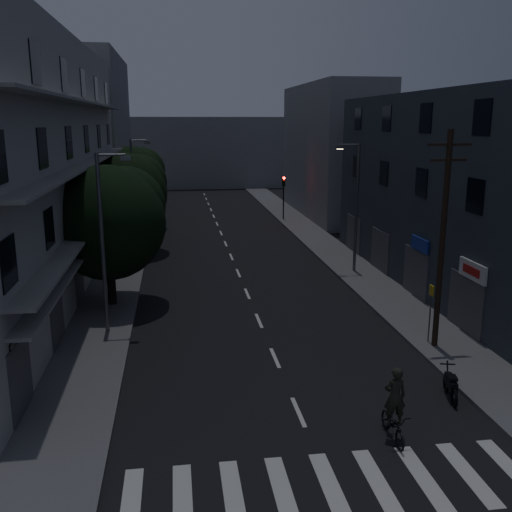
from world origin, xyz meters
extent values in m
plane|color=black|center=(0.00, 25.00, 0.00)|extent=(160.00, 160.00, 0.00)
cube|color=#565659|center=(-7.50, 25.00, 0.07)|extent=(3.00, 90.00, 0.15)
cube|color=#565659|center=(7.50, 25.00, 0.07)|extent=(3.00, 90.00, 0.15)
cube|color=beige|center=(-5.20, -2.00, 0.01)|extent=(0.50, 3.00, 0.01)
cube|color=beige|center=(-3.90, -2.00, 0.01)|extent=(0.50, 3.00, 0.01)
cube|color=beige|center=(-2.60, -2.00, 0.01)|extent=(0.50, 3.00, 0.01)
cube|color=beige|center=(-1.30, -2.00, 0.01)|extent=(0.50, 3.00, 0.01)
cube|color=beige|center=(0.00, -2.00, 0.01)|extent=(0.50, 3.00, 0.01)
cube|color=beige|center=(1.30, -2.00, 0.01)|extent=(0.50, 3.00, 0.01)
cube|color=beige|center=(2.60, -2.00, 0.01)|extent=(0.50, 3.00, 0.01)
cube|color=beige|center=(3.90, -2.00, 0.01)|extent=(0.50, 3.00, 0.01)
cube|color=beige|center=(5.20, -2.00, 0.01)|extent=(0.50, 3.00, 0.01)
cube|color=beige|center=(0.00, 2.00, 0.01)|extent=(0.15, 2.00, 0.01)
cube|color=beige|center=(0.00, 6.50, 0.01)|extent=(0.15, 2.00, 0.01)
cube|color=beige|center=(0.00, 11.00, 0.01)|extent=(0.15, 2.00, 0.01)
cube|color=beige|center=(0.00, 15.50, 0.01)|extent=(0.15, 2.00, 0.01)
cube|color=beige|center=(0.00, 20.00, 0.01)|extent=(0.15, 2.00, 0.01)
cube|color=beige|center=(0.00, 24.50, 0.01)|extent=(0.15, 2.00, 0.01)
cube|color=beige|center=(0.00, 29.00, 0.01)|extent=(0.15, 2.00, 0.01)
cube|color=beige|center=(0.00, 33.50, 0.01)|extent=(0.15, 2.00, 0.01)
cube|color=beige|center=(0.00, 38.00, 0.01)|extent=(0.15, 2.00, 0.01)
cube|color=beige|center=(0.00, 42.50, 0.01)|extent=(0.15, 2.00, 0.01)
cube|color=beige|center=(0.00, 47.00, 0.01)|extent=(0.15, 2.00, 0.01)
cube|color=beige|center=(0.00, 51.50, 0.01)|extent=(0.15, 2.00, 0.01)
cube|color=beige|center=(0.00, 56.00, 0.01)|extent=(0.15, 2.00, 0.01)
cube|color=beige|center=(0.00, 60.50, 0.01)|extent=(0.15, 2.00, 0.01)
cube|color=#9F9F9A|center=(-12.00, 18.00, 7.00)|extent=(6.00, 36.00, 14.00)
cube|color=black|center=(-8.98, 3.00, 2.00)|extent=(0.06, 1.60, 1.60)
cube|color=black|center=(-8.98, 9.00, 2.00)|extent=(0.06, 1.60, 1.60)
cube|color=black|center=(-8.98, 15.00, 2.00)|extent=(0.06, 1.60, 1.60)
cube|color=black|center=(-8.98, 21.00, 2.00)|extent=(0.06, 1.60, 1.60)
cube|color=black|center=(-8.98, 27.00, 2.00)|extent=(0.06, 1.60, 1.60)
cube|color=black|center=(-8.98, 33.00, 2.00)|extent=(0.06, 1.60, 1.60)
cube|color=black|center=(-8.98, 3.00, 5.20)|extent=(0.06, 1.60, 1.60)
cube|color=black|center=(-8.98, 9.00, 5.20)|extent=(0.06, 1.60, 1.60)
cube|color=black|center=(-8.98, 15.00, 5.20)|extent=(0.06, 1.60, 1.60)
cube|color=black|center=(-8.98, 21.00, 5.20)|extent=(0.06, 1.60, 1.60)
cube|color=black|center=(-8.98, 27.00, 5.20)|extent=(0.06, 1.60, 1.60)
cube|color=black|center=(-8.98, 33.00, 5.20)|extent=(0.06, 1.60, 1.60)
cube|color=black|center=(-8.98, 9.00, 8.40)|extent=(0.06, 1.60, 1.60)
cube|color=black|center=(-8.98, 15.00, 8.40)|extent=(0.06, 1.60, 1.60)
cube|color=black|center=(-8.98, 21.00, 8.40)|extent=(0.06, 1.60, 1.60)
cube|color=black|center=(-8.98, 27.00, 8.40)|extent=(0.06, 1.60, 1.60)
cube|color=black|center=(-8.98, 33.00, 8.40)|extent=(0.06, 1.60, 1.60)
cube|color=black|center=(-8.98, 9.00, 11.60)|extent=(0.06, 1.60, 1.60)
cube|color=black|center=(-8.98, 15.00, 11.60)|extent=(0.06, 1.60, 1.60)
cube|color=black|center=(-8.98, 21.00, 11.60)|extent=(0.06, 1.60, 1.60)
cube|color=black|center=(-8.98, 27.00, 11.60)|extent=(0.06, 1.60, 1.60)
cube|color=black|center=(-8.98, 33.00, 11.60)|extent=(0.06, 1.60, 1.60)
cube|color=gray|center=(-8.50, 18.00, 4.00)|extent=(1.00, 32.40, 0.12)
cube|color=gray|center=(-8.50, 18.00, 7.20)|extent=(1.00, 32.40, 0.12)
cube|color=gray|center=(-8.50, 18.00, 10.40)|extent=(1.00, 32.40, 0.12)
cube|color=gray|center=(-8.60, 18.00, 3.10)|extent=(0.80, 32.40, 0.12)
cube|color=#424247|center=(-8.97, 3.00, 1.40)|extent=(0.06, 2.40, 2.40)
cube|color=#424247|center=(-8.97, 9.00, 1.40)|extent=(0.06, 2.40, 2.40)
cube|color=#424247|center=(-8.97, 15.00, 1.40)|extent=(0.06, 2.40, 2.40)
cube|color=#424247|center=(-8.97, 21.00, 1.40)|extent=(0.06, 2.40, 2.40)
cube|color=#424247|center=(-8.97, 27.00, 1.40)|extent=(0.06, 2.40, 2.40)
cube|color=#424247|center=(-8.97, 33.00, 1.40)|extent=(0.06, 2.40, 2.40)
cube|color=#293038|center=(12.00, 14.00, 5.50)|extent=(6.00, 28.00, 11.00)
cube|color=black|center=(8.98, 8.00, 6.30)|extent=(0.06, 1.40, 1.50)
cube|color=black|center=(8.98, 13.50, 6.30)|extent=(0.06, 1.40, 1.50)
cube|color=black|center=(8.98, 19.00, 6.30)|extent=(0.06, 1.40, 1.50)
cube|color=black|center=(8.98, 24.50, 6.30)|extent=(0.06, 1.40, 1.50)
cube|color=black|center=(8.98, 8.00, 9.60)|extent=(0.06, 1.40, 1.50)
cube|color=black|center=(8.98, 13.50, 9.60)|extent=(0.06, 1.40, 1.50)
cube|color=black|center=(8.98, 19.00, 9.60)|extent=(0.06, 1.40, 1.50)
cube|color=black|center=(8.98, 24.50, 9.60)|extent=(0.06, 1.40, 1.50)
cube|color=#424247|center=(8.97, 8.00, 1.40)|extent=(0.06, 3.00, 2.60)
cube|color=#424247|center=(8.97, 13.50, 1.40)|extent=(0.06, 3.00, 2.60)
cube|color=#424247|center=(8.97, 19.00, 1.40)|extent=(0.06, 3.00, 2.60)
cube|color=#424247|center=(8.97, 24.50, 1.40)|extent=(0.06, 3.00, 2.60)
cube|color=silver|center=(8.90, 7.50, 3.10)|extent=(0.12, 2.20, 0.80)
cube|color=#B21414|center=(8.82, 7.50, 3.10)|extent=(0.02, 1.40, 0.36)
cube|color=navy|center=(8.90, 13.00, 3.10)|extent=(0.12, 2.00, 0.70)
cube|color=slate|center=(-12.00, 48.00, 8.00)|extent=(6.00, 20.00, 16.00)
cube|color=slate|center=(12.00, 42.00, 6.50)|extent=(6.00, 20.00, 13.00)
cube|color=slate|center=(0.00, 70.00, 5.00)|extent=(24.00, 8.00, 10.00)
cylinder|color=black|center=(-7.26, 14.30, 2.10)|extent=(0.44, 0.44, 3.90)
sphere|color=black|center=(-7.26, 14.30, 4.44)|extent=(5.85, 5.85, 5.85)
sphere|color=black|center=(-6.38, 15.03, 5.17)|extent=(4.09, 4.09, 4.09)
sphere|color=black|center=(-7.99, 13.71, 4.88)|extent=(3.80, 3.80, 3.80)
cylinder|color=black|center=(-7.29, 26.52, 2.08)|extent=(0.44, 0.44, 3.86)
sphere|color=black|center=(-7.29, 26.52, 4.40)|extent=(5.82, 5.82, 5.82)
sphere|color=black|center=(-6.42, 27.25, 5.13)|extent=(4.07, 4.07, 4.07)
sphere|color=black|center=(-8.01, 25.94, 4.83)|extent=(3.78, 3.78, 3.78)
cylinder|color=black|center=(-7.55, 36.45, 2.10)|extent=(0.44, 0.44, 3.90)
sphere|color=black|center=(-7.55, 36.45, 4.44)|extent=(5.82, 5.82, 5.82)
sphere|color=black|center=(-6.67, 37.17, 5.17)|extent=(4.08, 4.08, 4.08)
sphere|color=black|center=(-8.28, 35.86, 4.88)|extent=(3.78, 3.78, 3.78)
cylinder|color=black|center=(6.55, 39.02, 1.75)|extent=(0.12, 0.12, 3.20)
cube|color=black|center=(6.55, 39.02, 3.80)|extent=(0.28, 0.22, 0.90)
sphere|color=#FF0C05|center=(6.55, 38.87, 4.13)|extent=(0.22, 0.22, 0.22)
sphere|color=#3F330C|center=(6.55, 38.87, 3.83)|extent=(0.22, 0.22, 0.22)
sphere|color=black|center=(6.55, 38.87, 3.53)|extent=(0.22, 0.22, 0.22)
cylinder|color=black|center=(-6.49, 40.08, 1.75)|extent=(0.12, 0.12, 3.20)
cube|color=black|center=(-6.49, 40.08, 3.80)|extent=(0.28, 0.22, 0.90)
sphere|color=black|center=(-6.49, 39.93, 4.13)|extent=(0.22, 0.22, 0.22)
sphere|color=#3F330C|center=(-6.49, 39.93, 3.83)|extent=(0.22, 0.22, 0.22)
sphere|color=#0CFF26|center=(-6.49, 39.93, 3.53)|extent=(0.22, 0.22, 0.22)
cylinder|color=slate|center=(-7.08, 10.28, 4.15)|extent=(0.18, 0.18, 8.00)
cylinder|color=slate|center=(-6.48, 10.28, 8.05)|extent=(1.20, 0.10, 0.10)
cube|color=slate|center=(-5.88, 10.28, 7.90)|extent=(0.45, 0.25, 0.18)
cube|color=#4C4C4C|center=(-5.88, 10.28, 7.80)|extent=(0.35, 0.18, 0.04)
cylinder|color=#505157|center=(7.34, 19.05, 4.15)|extent=(0.18, 0.18, 8.00)
cylinder|color=#505157|center=(6.74, 19.05, 8.05)|extent=(1.20, 0.10, 0.10)
cube|color=#505157|center=(6.14, 19.05, 7.90)|extent=(0.45, 0.25, 0.18)
cube|color=#FFD88C|center=(6.14, 19.05, 7.80)|extent=(0.35, 0.18, 0.04)
cylinder|color=#54575C|center=(-6.96, 28.92, 4.15)|extent=(0.18, 0.18, 8.00)
cylinder|color=#54575C|center=(-6.36, 28.92, 8.05)|extent=(1.20, 0.10, 0.10)
cube|color=#54575C|center=(-5.76, 28.92, 7.90)|extent=(0.45, 0.25, 0.18)
cube|color=#4C4C4C|center=(-5.76, 28.92, 7.80)|extent=(0.35, 0.18, 0.04)
cylinder|color=black|center=(6.89, 6.52, 4.65)|extent=(0.24, 0.24, 9.00)
cube|color=black|center=(6.89, 6.52, 8.55)|extent=(1.80, 0.10, 0.10)
cube|color=black|center=(6.89, 6.52, 7.95)|extent=(1.50, 0.10, 0.10)
cylinder|color=#595B60|center=(6.81, 6.96, 1.40)|extent=(0.06, 0.06, 2.50)
cube|color=yellow|center=(6.81, 6.96, 2.45)|extent=(0.05, 0.35, 0.45)
torus|color=black|center=(5.33, 1.67, 0.29)|extent=(0.26, 0.68, 0.68)
torus|color=black|center=(5.59, 2.78, 0.29)|extent=(0.26, 0.68, 0.68)
cube|color=black|center=(5.46, 2.22, 0.59)|extent=(0.47, 1.08, 0.33)
cube|color=black|center=(5.43, 2.08, 0.84)|extent=(0.38, 0.48, 0.10)
cylinder|color=black|center=(5.58, 2.73, 0.72)|extent=(0.15, 0.42, 0.80)
cube|color=black|center=(5.60, 2.82, 1.00)|extent=(0.52, 0.16, 0.04)
imported|color=black|center=(2.49, -0.04, 0.49)|extent=(0.68, 1.87, 0.98)
imported|color=black|center=(2.49, -0.04, 1.42)|extent=(0.69, 0.46, 1.87)
camera|label=1|loc=(-3.84, -14.90, 9.45)|focal=40.00mm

